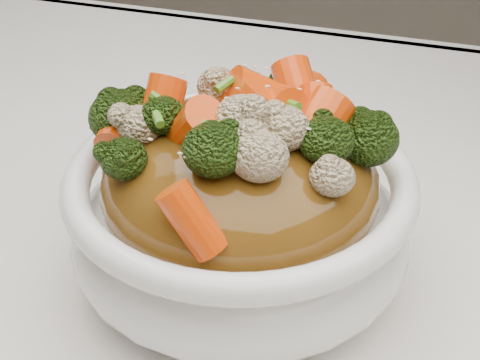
% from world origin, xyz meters
% --- Properties ---
extents(tablecloth, '(1.20, 0.80, 0.04)m').
position_xyz_m(tablecloth, '(0.00, 0.00, 0.73)').
color(tablecloth, white).
rests_on(tablecloth, dining_table).
extents(bowl, '(0.26, 0.26, 0.08)m').
position_xyz_m(bowl, '(0.00, -0.02, 0.79)').
color(bowl, white).
rests_on(bowl, tablecloth).
extents(sauce_base, '(0.20, 0.20, 0.09)m').
position_xyz_m(sauce_base, '(0.00, -0.02, 0.82)').
color(sauce_base, '#603B10').
rests_on(sauce_base, bowl).
extents(carrots, '(0.20, 0.20, 0.05)m').
position_xyz_m(carrots, '(0.00, -0.02, 0.88)').
color(carrots, '#E74307').
rests_on(carrots, sauce_base).
extents(broccoli, '(0.20, 0.20, 0.04)m').
position_xyz_m(broccoli, '(0.00, -0.02, 0.88)').
color(broccoli, black).
rests_on(broccoli, sauce_base).
extents(cauliflower, '(0.20, 0.20, 0.04)m').
position_xyz_m(cauliflower, '(0.00, -0.02, 0.88)').
color(cauliflower, '#CEB68D').
rests_on(cauliflower, sauce_base).
extents(scallions, '(0.15, 0.15, 0.02)m').
position_xyz_m(scallions, '(0.00, -0.02, 0.88)').
color(scallions, '#417D1D').
rests_on(scallions, sauce_base).
extents(sesame_seeds, '(0.18, 0.18, 0.01)m').
position_xyz_m(sesame_seeds, '(0.00, -0.02, 0.88)').
color(sesame_seeds, beige).
rests_on(sesame_seeds, sauce_base).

